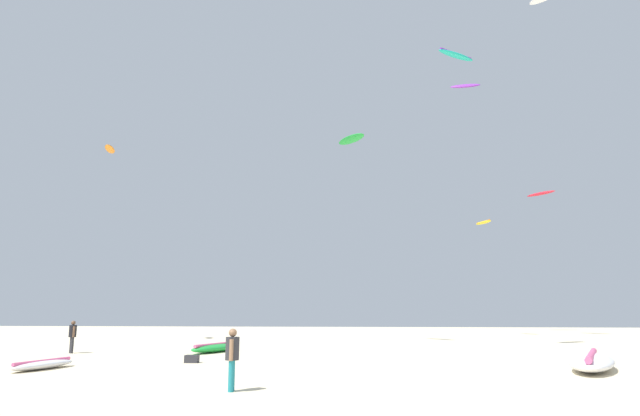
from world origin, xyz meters
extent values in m
cylinder|color=teal|center=(-1.42, 3.50, 0.42)|extent=(0.16, 0.16, 0.83)
cylinder|color=teal|center=(-1.45, 3.69, 0.42)|extent=(0.16, 0.16, 0.83)
cylinder|color=#2D2D33|center=(-1.43, 3.59, 1.15)|extent=(0.38, 0.38, 0.63)
cylinder|color=#936B4C|center=(-1.41, 3.37, 1.12)|extent=(0.11, 0.11, 0.58)
cylinder|color=#936B4C|center=(-1.46, 3.82, 1.12)|extent=(0.11, 0.11, 0.58)
sphere|color=#936B4C|center=(-1.43, 3.59, 1.58)|extent=(0.23, 0.23, 0.23)
cylinder|color=#2D2D33|center=(-12.97, 15.89, 0.41)|extent=(0.15, 0.15, 0.81)
cylinder|color=#2D2D33|center=(-12.84, 15.75, 0.41)|extent=(0.15, 0.15, 0.81)
cylinder|color=black|center=(-12.90, 15.82, 1.12)|extent=(0.37, 0.37, 0.61)
cylinder|color=brown|center=(-13.05, 15.98, 1.09)|extent=(0.11, 0.11, 0.56)
cylinder|color=brown|center=(-12.76, 15.66, 1.09)|extent=(0.11, 0.11, 0.56)
sphere|color=brown|center=(-12.90, 15.82, 1.54)|extent=(0.22, 0.22, 0.22)
ellipsoid|color=green|center=(-5.67, 17.11, 0.22)|extent=(2.29, 4.14, 0.40)
cylinder|color=#E5598C|center=(-5.67, 17.11, 0.40)|extent=(1.30, 3.54, 0.18)
ellipsoid|color=white|center=(-9.87, 8.42, 0.17)|extent=(1.44, 3.12, 0.37)
cylinder|color=#E5598C|center=(-9.87, 8.42, 0.30)|extent=(0.67, 2.75, 0.13)
ellipsoid|color=white|center=(10.65, 9.80, 0.30)|extent=(3.60, 5.58, 0.56)
cylinder|color=#E5598C|center=(10.65, 9.80, 0.54)|extent=(2.25, 4.66, 0.24)
cube|color=#2D2D33|center=(-5.08, 11.40, 0.16)|extent=(0.56, 0.36, 0.32)
ellipsoid|color=red|center=(18.34, 37.20, 12.55)|extent=(2.39, 2.71, 0.42)
ellipsoid|color=#19B29E|center=(8.26, 20.37, 17.99)|extent=(2.82, 2.37, 0.53)
cylinder|color=purple|center=(8.26, 20.37, 18.12)|extent=(2.21, 1.65, 0.13)
ellipsoid|color=orange|center=(-16.59, 25.50, 14.03)|extent=(1.28, 2.32, 0.23)
ellipsoid|color=yellow|center=(12.99, 36.71, 9.88)|extent=(1.38, 2.28, 0.24)
cylinder|color=orange|center=(12.99, 36.71, 9.98)|extent=(0.82, 1.92, 0.10)
ellipsoid|color=purple|center=(12.99, 41.39, 24.97)|extent=(3.11, 1.22, 0.76)
ellipsoid|color=green|center=(1.49, 25.04, 14.17)|extent=(2.38, 2.62, 0.51)
camera|label=1|loc=(2.26, -11.48, 2.21)|focal=29.97mm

